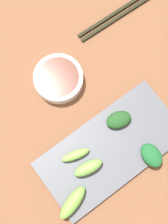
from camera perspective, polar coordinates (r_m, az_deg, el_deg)
The scene contains 9 objects.
tabletop at distance 0.88m, azimuth 0.87°, elevation 0.06°, with size 2.10×2.10×0.02m, color brown.
sauce_bowl at distance 0.87m, azimuth -4.27°, elevation 5.55°, with size 0.12×0.12×0.04m.
serving_plate at distance 0.85m, azimuth 4.40°, elevation -6.20°, with size 0.18×0.36×0.01m, color #484A50.
broccoli_stalk_0 at distance 0.82m, azimuth -1.92°, elevation -14.88°, with size 0.03×0.09×0.03m, color #70B741.
broccoli_stalk_1 at distance 0.82m, azimuth 0.71°, elevation -9.31°, with size 0.03×0.07×0.03m, color #70AD47.
broccoli_leafy_2 at distance 0.84m, azimuth 11.21°, elevation -7.11°, with size 0.06×0.04×0.02m, color #195828.
broccoli_stalk_3 at distance 0.83m, azimuth -1.44°, elevation -7.20°, with size 0.02×0.07×0.02m, color #76A847.
broccoli_leafy_4 at distance 0.84m, azimuth 5.80°, elevation -1.29°, with size 0.04×0.06×0.02m, color #1C471C.
chopsticks at distance 0.96m, azimuth 5.21°, elevation 15.63°, with size 0.03×0.23×0.01m.
Camera 1 is at (0.15, -0.12, 0.87)m, focal length 54.80 mm.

